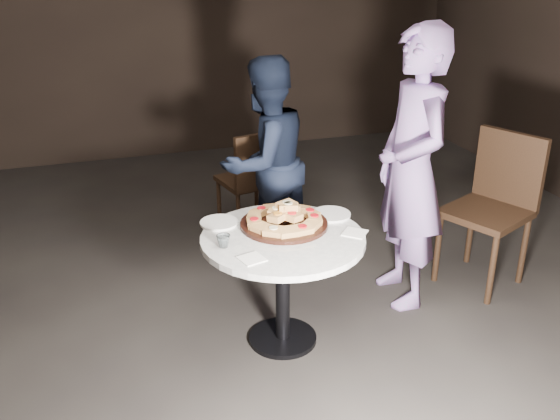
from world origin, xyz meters
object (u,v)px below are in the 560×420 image
object	(u,v)px
serving_board	(284,224)
chair_right	(496,198)
chair_far	(253,176)
diner_teal	(411,170)
table	(283,256)
water_glass	(223,241)
focaccia_pile	(284,217)
diner_navy	(265,163)

from	to	relation	value
serving_board	chair_right	distance (m)	1.51
chair_far	diner_teal	distance (m)	1.38
chair_far	chair_right	distance (m)	1.73
table	water_glass	size ratio (longest dim) A/B	13.61
focaccia_pile	chair_far	world-z (taller)	chair_far
serving_board	table	bearing A→B (deg)	-110.99
diner_navy	table	bearing A→B (deg)	53.95
chair_right	diner_teal	xyz separation A→B (m)	(-0.66, -0.04, 0.28)
table	diner_navy	world-z (taller)	diner_navy
diner_navy	diner_teal	world-z (taller)	diner_teal
chair_far	diner_teal	size ratio (longest dim) A/B	0.49
diner_teal	chair_right	bearing A→B (deg)	97.96
water_glass	chair_right	distance (m)	1.90
diner_teal	serving_board	bearing A→B (deg)	-77.81
chair_far	chair_right	bearing A→B (deg)	127.16
serving_board	water_glass	world-z (taller)	water_glass
diner_teal	focaccia_pile	bearing A→B (deg)	-77.91
focaccia_pile	chair_far	xyz separation A→B (m)	(0.17, 1.27, -0.23)
chair_far	focaccia_pile	bearing A→B (deg)	69.67
focaccia_pile	serving_board	bearing A→B (deg)	-147.34
chair_right	diner_teal	world-z (taller)	diner_teal
serving_board	chair_far	bearing A→B (deg)	82.16
serving_board	diner_teal	world-z (taller)	diner_teal
diner_navy	diner_teal	xyz separation A→B (m)	(0.68, -0.77, 0.13)
diner_navy	serving_board	bearing A→B (deg)	55.31
table	diner_teal	xyz separation A→B (m)	(0.88, 0.24, 0.32)
diner_teal	chair_far	bearing A→B (deg)	-146.19
table	diner_teal	size ratio (longest dim) A/B	0.57
focaccia_pile	diner_teal	distance (m)	0.85
water_glass	serving_board	bearing A→B (deg)	21.48
diner_navy	diner_teal	distance (m)	1.03
serving_board	diner_navy	world-z (taller)	diner_navy
water_glass	table	bearing A→B (deg)	4.86
serving_board	focaccia_pile	xyz separation A→B (m)	(0.00, 0.00, 0.04)
focaccia_pile	diner_teal	xyz separation A→B (m)	(0.83, 0.11, 0.14)
table	diner_teal	distance (m)	0.96
table	serving_board	xyz separation A→B (m)	(0.05, 0.12, 0.13)
water_glass	diner_teal	bearing A→B (deg)	12.31
water_glass	chair_right	bearing A→B (deg)	9.30
water_glass	chair_right	xyz separation A→B (m)	(1.87, 0.31, -0.12)
table	diner_teal	bearing A→B (deg)	15.01
diner_navy	diner_teal	size ratio (longest dim) A/B	0.84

